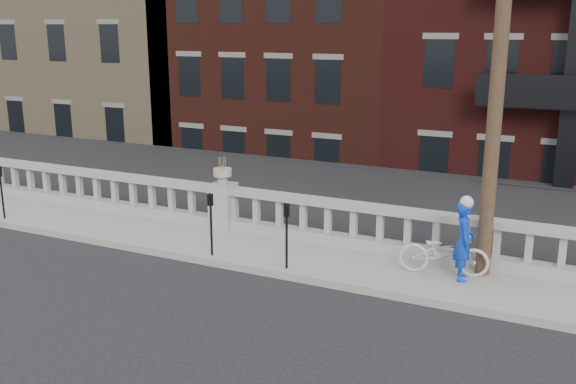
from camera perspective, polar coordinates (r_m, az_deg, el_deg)
name	(u,v)px	position (r m, az deg, el deg)	size (l,w,h in m)	color
ground	(117,291)	(12.83, -14.99, -8.51)	(120.00, 120.00, 0.00)	black
sidewalk	(203,241)	(15.03, -7.59, -4.38)	(32.00, 2.20, 0.15)	gray
balustrade	(223,208)	(15.63, -5.76, -1.42)	(28.00, 0.34, 1.03)	gray
planter_pedestal	(223,200)	(15.57, -5.78, -0.74)	(0.55, 0.55, 1.76)	gray
lower_level	(435,74)	(32.79, 12.94, 10.17)	(80.00, 44.00, 20.80)	#605E59
utility_pole	(504,7)	(12.56, 18.61, 15.28)	(1.60, 0.28, 10.00)	#422D1E
parking_meter_c	(1,186)	(17.72, -24.15, 0.46)	(0.10, 0.09, 1.36)	black
parking_meter_d	(211,217)	(13.66, -6.87, -2.25)	(0.10, 0.09, 1.36)	black
parking_meter_e	(287,228)	(12.82, -0.13, -3.26)	(0.10, 0.09, 1.36)	black
bicycle	(444,252)	(13.02, 13.69, -5.22)	(0.61, 1.74, 0.91)	silver
cyclist	(464,241)	(12.75, 15.36, -4.21)	(0.57, 0.37, 1.56)	#0D38CA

